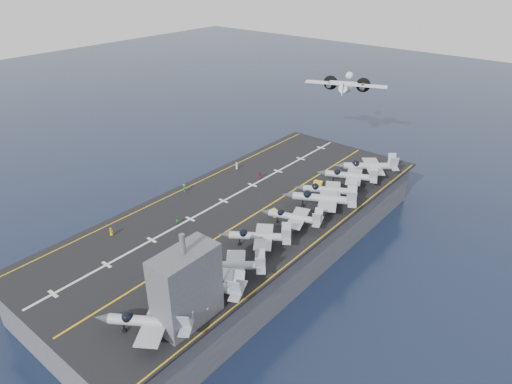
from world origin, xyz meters
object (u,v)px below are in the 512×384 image
Objects in this scene: island_superstructure at (186,279)px; fighter_jet_0 at (150,321)px; tow_cart_a at (190,247)px; transport_plane at (345,89)px.

island_superstructure is 7.69m from fighter_jet_0.
tow_cart_a is 0.08× the size of transport_plane.
fighter_jet_0 reaches higher than tow_cart_a.
island_superstructure reaches higher than transport_plane.
fighter_jet_0 is 0.58× the size of transport_plane.
island_superstructure is at bearing -73.68° from transport_plane.
fighter_jet_0 is 101.38m from transport_plane.
transport_plane is (-14.20, 79.94, 10.35)m from tow_cart_a.
island_superstructure is at bearing 70.23° from fighter_jet_0.
transport_plane is (-25.08, 97.86, 8.54)m from fighter_jet_0.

